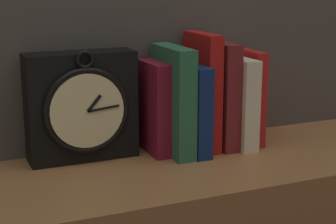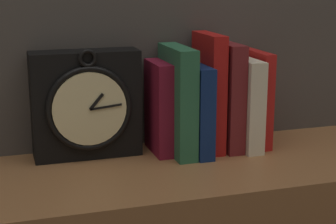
# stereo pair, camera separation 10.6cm
# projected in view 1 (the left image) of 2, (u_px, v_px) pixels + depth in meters

# --- Properties ---
(clock) EXTENTS (0.22, 0.08, 0.23)m
(clock) POSITION_uv_depth(u_px,v_px,m) (82.00, 107.00, 1.11)
(clock) COLOR black
(clock) RESTS_ON bookshelf
(book_slot0_maroon) EXTENTS (0.03, 0.11, 0.19)m
(book_slot0_maroon) POSITION_uv_depth(u_px,v_px,m) (154.00, 108.00, 1.16)
(book_slot0_maroon) COLOR maroon
(book_slot0_maroon) RESTS_ON bookshelf
(book_slot1_green) EXTENTS (0.04, 0.15, 0.22)m
(book_slot1_green) POSITION_uv_depth(u_px,v_px,m) (173.00, 101.00, 1.15)
(book_slot1_green) COLOR #286342
(book_slot1_green) RESTS_ON bookshelf
(book_slot2_navy) EXTENTS (0.03, 0.15, 0.19)m
(book_slot2_navy) POSITION_uv_depth(u_px,v_px,m) (190.00, 108.00, 1.17)
(book_slot2_navy) COLOR navy
(book_slot2_navy) RESTS_ON bookshelf
(book_slot3_red) EXTENTS (0.03, 0.13, 0.25)m
(book_slot3_red) POSITION_uv_depth(u_px,v_px,m) (202.00, 91.00, 1.19)
(book_slot3_red) COLOR #B41715
(book_slot3_red) RESTS_ON bookshelf
(book_slot4_maroon) EXTENTS (0.04, 0.13, 0.23)m
(book_slot4_maroon) POSITION_uv_depth(u_px,v_px,m) (219.00, 95.00, 1.20)
(book_slot4_maroon) COLOR maroon
(book_slot4_maroon) RESTS_ON bookshelf
(book_slot5_cream) EXTENTS (0.04, 0.15, 0.19)m
(book_slot5_cream) POSITION_uv_depth(u_px,v_px,m) (235.00, 101.00, 1.21)
(book_slot5_cream) COLOR beige
(book_slot5_cream) RESTS_ON bookshelf
(book_slot6_red) EXTENTS (0.02, 0.13, 0.20)m
(book_slot6_red) POSITION_uv_depth(u_px,v_px,m) (247.00, 96.00, 1.24)
(book_slot6_red) COLOR red
(book_slot6_red) RESTS_ON bookshelf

